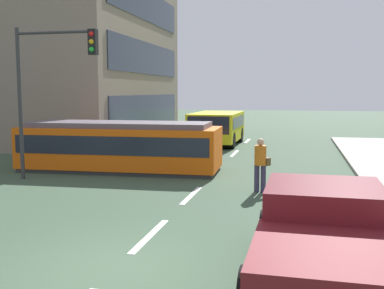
{
  "coord_description": "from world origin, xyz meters",
  "views": [
    {
      "loc": [
        3.05,
        -7.26,
        3.1
      ],
      "look_at": [
        -0.45,
        8.04,
        1.3
      ],
      "focal_mm": 43.33,
      "sensor_mm": 36.0,
      "label": 1
    }
  ],
  "objects": [
    {
      "name": "lane_stripe_2",
      "position": [
        0.0,
        6.0,
        0.01
      ],
      "size": [
        0.16,
        2.4,
        0.01
      ],
      "primitive_type": "cube",
      "color": "silver",
      "rests_on": "ground"
    },
    {
      "name": "ground_plane",
      "position": [
        0.0,
        10.0,
        0.0
      ],
      "size": [
        120.0,
        120.0,
        0.0
      ],
      "primitive_type": "plane",
      "color": "#384F3A"
    },
    {
      "name": "traffic_light_mast",
      "position": [
        -5.28,
        7.22,
        3.7
      ],
      "size": [
        3.02,
        0.33,
        5.28
      ],
      "color": "#333333",
      "rests_on": "ground"
    },
    {
      "name": "parked_sedan_mid",
      "position": [
        -5.18,
        13.63,
        0.63
      ],
      "size": [
        2.12,
        4.61,
        1.19
      ],
      "color": "silver",
      "rests_on": "ground"
    },
    {
      "name": "pickup_truck_parked",
      "position": [
        3.51,
        0.15,
        0.8
      ],
      "size": [
        2.33,
        5.03,
        1.55
      ],
      "color": "maroon",
      "rests_on": "ground"
    },
    {
      "name": "lane_stripe_4",
      "position": [
        0.0,
        21.67,
        0.01
      ],
      "size": [
        0.16,
        2.4,
        0.01
      ],
      "primitive_type": "cube",
      "color": "silver",
      "rests_on": "ground"
    },
    {
      "name": "pedestrian_crossing",
      "position": [
        1.97,
        6.92,
        0.94
      ],
      "size": [
        0.5,
        0.36,
        1.67
      ],
      "color": "#352D49",
      "rests_on": "ground"
    },
    {
      "name": "city_bus",
      "position": [
        -1.52,
        19.22,
        1.07
      ],
      "size": [
        2.6,
        5.24,
        1.88
      ],
      "color": "gold",
      "rests_on": "ground"
    },
    {
      "name": "corner_building",
      "position": [
        -13.94,
        20.39,
        8.0
      ],
      "size": [
        15.76,
        14.67,
        16.0
      ],
      "color": "gray",
      "rests_on": "ground"
    },
    {
      "name": "lane_stripe_3",
      "position": [
        0.0,
        15.67,
        0.01
      ],
      "size": [
        0.16,
        2.4,
        0.01
      ],
      "primitive_type": "cube",
      "color": "silver",
      "rests_on": "ground"
    },
    {
      "name": "lane_stripe_1",
      "position": [
        0.0,
        2.0,
        0.01
      ],
      "size": [
        0.16,
        2.4,
        0.01
      ],
      "primitive_type": "cube",
      "color": "silver",
      "rests_on": "ground"
    },
    {
      "name": "streetcar_tram",
      "position": [
        -3.72,
        9.67,
        0.99
      ],
      "size": [
        7.86,
        2.83,
        1.92
      ],
      "color": "#DC570C",
      "rests_on": "ground"
    }
  ]
}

